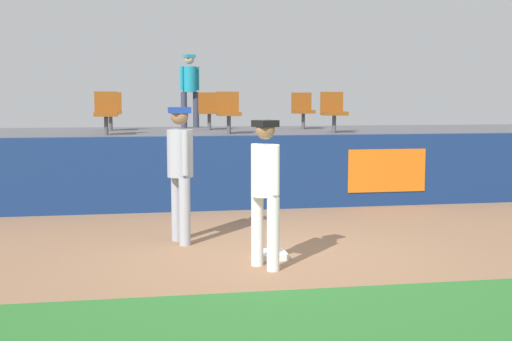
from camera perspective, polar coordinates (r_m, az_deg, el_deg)
name	(u,v)px	position (r m, az deg, el deg)	size (l,w,h in m)	color
ground_plane	(273,257)	(8.54, 1.49, -7.37)	(60.00, 60.00, 0.00)	#936B4C
grass_foreground_strip	(341,335)	(5.87, 7.28, -13.74)	(18.00, 2.80, 0.01)	#2D722D
first_base	(270,255)	(8.50, 1.19, -7.17)	(0.40, 0.40, 0.08)	white
player_fielder_home	(265,183)	(7.83, 0.77, -1.10)	(0.44, 0.56, 1.75)	white
player_runner_visitor	(180,165)	(9.26, -6.46, 0.48)	(0.44, 0.51, 1.88)	#9EA3AD
field_wall	(233,173)	(12.05, -1.99, -0.20)	(18.00, 0.26, 1.33)	navy
bleacher_platform	(215,161)	(14.59, -3.47, 0.83)	(18.00, 4.80, 1.29)	#59595E
seat_back_left	(111,109)	(15.11, -12.26, 5.13)	(0.48, 0.44, 0.84)	#4C4C51
seat_front_left	(106,111)	(13.31, -12.63, 5.00)	(0.45, 0.44, 0.84)	#4C4C51
seat_front_center	(228,110)	(13.42, -2.37, 5.15)	(0.46, 0.44, 0.84)	#4C4C51
seat_back_right	(303,109)	(15.57, 3.98, 5.28)	(0.47, 0.44, 0.84)	#4C4C51
seat_front_right	(333,110)	(13.88, 6.59, 5.15)	(0.48, 0.44, 0.84)	#4C4C51
seat_back_center	(209,109)	(15.19, -4.03, 5.26)	(0.45, 0.44, 0.84)	#4C4C51
spectator_hooded	(190,86)	(16.34, -5.66, 7.20)	(0.47, 0.42, 1.75)	#33384C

